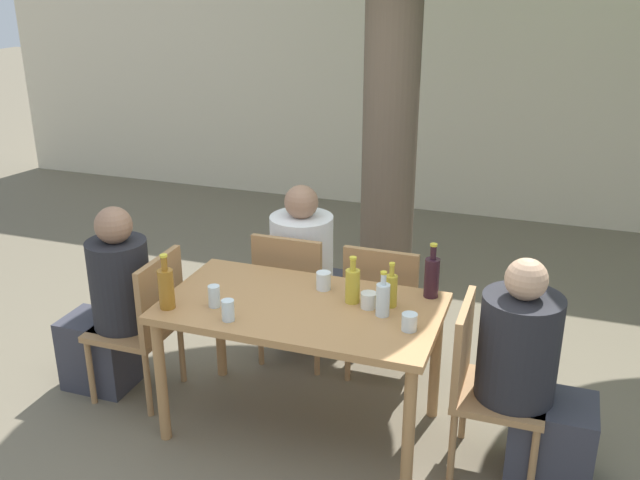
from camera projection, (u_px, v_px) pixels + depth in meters
name	position (u px, v px, depth m)	size (l,w,h in m)	color
ground_plane	(302.00, 426.00, 3.98)	(30.00, 30.00, 0.00)	#706651
cafe_building_wall	(443.00, 74.00, 6.94)	(10.00, 0.08, 2.80)	beige
dining_table_front	(301.00, 320.00, 3.73)	(1.45, 0.80, 0.75)	#B27F4C
patio_chair_0	(146.00, 319.00, 4.08)	(0.44, 0.44, 0.89)	#A87A4C
patio_chair_1	(483.00, 379.00, 3.50)	(0.44, 0.44, 0.89)	#A87A4C
patio_chair_2	(294.00, 291.00, 4.44)	(0.44, 0.44, 0.89)	#A87A4C
patio_chair_3	(384.00, 304.00, 4.26)	(0.44, 0.44, 0.89)	#A87A4C
person_seated_0	(110.00, 310.00, 4.15)	(0.57, 0.34, 1.16)	#383842
person_seated_1	(533.00, 384.00, 3.42)	(0.59, 0.38, 1.16)	#383842
person_seated_2	(307.00, 274.00, 4.64)	(0.40, 0.60, 1.15)	#383842
wine_bottle_0	(432.00, 276.00, 3.75)	(0.08, 0.08, 0.30)	#331923
amber_bottle_1	(166.00, 287.00, 3.63)	(0.08, 0.08, 0.30)	#9E661E
water_bottle_2	(383.00, 299.00, 3.56)	(0.07, 0.07, 0.24)	silver
oil_cruet_3	(391.00, 290.00, 3.65)	(0.06, 0.06, 0.24)	gold
oil_cruet_4	(353.00, 285.00, 3.70)	(0.08, 0.08, 0.25)	gold
drinking_glass_0	(214.00, 296.00, 3.66)	(0.06, 0.06, 0.12)	silver
drinking_glass_1	(369.00, 300.00, 3.66)	(0.08, 0.08, 0.08)	silver
drinking_glass_2	(324.00, 281.00, 3.86)	(0.08, 0.08, 0.10)	white
drinking_glass_3	(409.00, 322.00, 3.43)	(0.08, 0.08, 0.09)	silver
drinking_glass_4	(228.00, 310.00, 3.52)	(0.06, 0.06, 0.11)	silver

